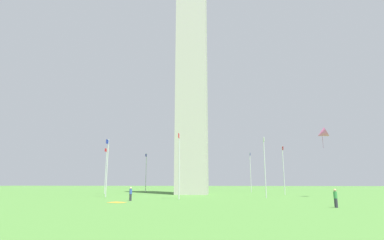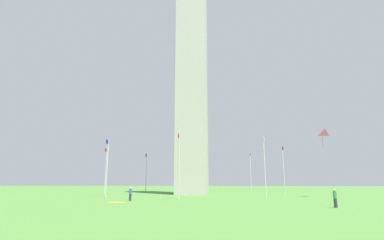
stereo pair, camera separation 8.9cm
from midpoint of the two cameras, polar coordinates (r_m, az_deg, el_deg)
ground_plane at (r=58.03m, az=0.05°, el=-13.87°), size 260.00×260.00×0.00m
obelisk_monument at (r=63.06m, az=0.04°, el=11.47°), size 5.94×5.94×54.02m
flagpole_n at (r=41.15m, az=-2.42°, el=-8.03°), size 1.12×0.14×8.87m
flagpole_ne at (r=46.08m, az=13.63°, el=-8.11°), size 1.12×0.14×8.87m
flagpole_e at (r=58.73m, az=16.97°, el=-8.63°), size 1.12×0.14×8.87m
flagpole_se at (r=69.96m, az=11.05°, el=-9.33°), size 1.12×0.14×8.87m
flagpole_s at (r=74.91m, az=1.40°, el=-9.68°), size 1.12×0.14×8.87m
flagpole_sw at (r=71.97m, az=-8.65°, el=-9.47°), size 1.12×0.14×8.87m
flagpole_w at (r=62.08m, az=-15.96°, el=-8.83°), size 1.12×0.14×8.87m
flagpole_nw at (r=49.09m, az=-15.71°, el=-8.20°), size 1.12×0.14×8.87m
person_blue_shirt at (r=38.56m, az=-11.51°, el=-13.54°), size 0.32×0.32×1.65m
person_green_shirt at (r=30.62m, az=25.52°, el=-13.22°), size 0.32×0.32×1.64m
kite_pink_delta at (r=51.05m, az=23.42°, el=-2.42°), size 2.07×2.33×3.22m
picnic_blanket_near_first_person at (r=35.98m, az=-13.99°, el=-14.88°), size 2.05×2.23×0.01m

